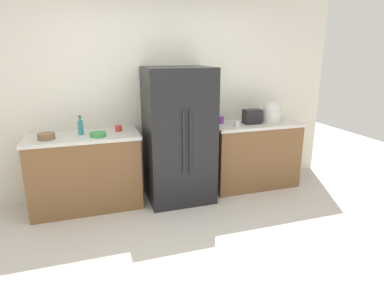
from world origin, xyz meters
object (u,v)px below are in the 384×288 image
Objects in this scene: refrigerator at (178,135)px; rice_cooker at (272,113)px; toaster at (252,117)px; cup_b at (237,124)px; cup_c at (119,128)px; cup_a at (221,120)px; bottle_a at (81,127)px; bowl_b at (98,134)px; bowl_a at (46,136)px.

refrigerator is 1.39m from rice_cooker.
toaster is at bearing -179.15° from rice_cooker.
cup_b is (-0.59, -0.12, -0.09)m from rice_cooker.
rice_cooker is at bearing -2.86° from cup_c.
cup_a is at bearing 17.31° from refrigerator.
rice_cooker is (0.31, 0.00, 0.03)m from toaster.
rice_cooker reaches higher than cup_c.
bottle_a reaches higher than cup_a.
cup_b is at bearing -0.90° from bowl_b.
refrigerator is 5.80× the size of rice_cooker.
refrigerator reaches higher than cup_c.
bowl_b is at bearing -171.78° from cup_a.
rice_cooker is at bearing 11.19° from cup_b.
bowl_a is at bearing -169.74° from cup_c.
cup_b is at bearing -158.40° from toaster.
refrigerator is 21.00× the size of cup_c.
cup_b reaches higher than bowl_b.
toaster is 1.29× the size of bowl_b.
bowl_a is (-1.54, 0.02, 0.11)m from refrigerator.
refrigerator is at bearing -177.51° from rice_cooker.
cup_b is 1.76m from bowl_b.
bottle_a is 3.16× the size of cup_b.
toaster reaches higher than cup_b.
bowl_b is (-1.65, -0.24, -0.02)m from cup_a.
bowl_b is at bearing 179.10° from cup_b.
toaster is 1.05× the size of bottle_a.
cup_a is 1.30× the size of cup_b.
bowl_b is at bearing -177.64° from toaster.
rice_cooker is 2.36m from bowl_b.
cup_a is at bearing 2.98° from bottle_a.
toaster is 0.31m from rice_cooker.
bottle_a is (-2.23, 0.06, -0.01)m from toaster.
cup_b is (-0.28, -0.11, -0.06)m from toaster.
cup_a is (1.84, 0.10, -0.05)m from bottle_a.
toaster reaches higher than bowl_a.
bottle_a reaches higher than toaster.
bottle_a is at bearing -177.02° from cup_a.
bottle_a is 0.45m from cup_c.
rice_cooker is at bearing 2.17° from bowl_b.
rice_cooker is (1.37, 0.06, 0.20)m from refrigerator.
refrigerator reaches higher than bottle_a.
cup_b is at bearing -4.99° from bottle_a.
bowl_a is 0.56m from bowl_b.
bowl_a is at bearing -165.53° from bottle_a.
refrigerator is 7.42× the size of bottle_a.
bottle_a is at bearing 178.51° from toaster.
cup_c is 0.44× the size of bowl_b.
toaster is at bearing -1.49° from bottle_a.
refrigerator is 1.19m from bottle_a.
bottle_a is at bearing 178.79° from rice_cooker.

